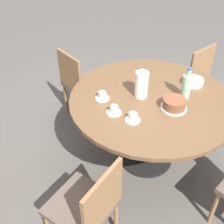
{
  "coord_description": "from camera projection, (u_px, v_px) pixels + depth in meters",
  "views": [
    {
      "loc": [
        -1.96,
        0.51,
        2.15
      ],
      "look_at": [
        0.0,
        0.35,
        0.62
      ],
      "focal_mm": 45.0,
      "sensor_mm": 36.0,
      "label": 1
    }
  ],
  "objects": [
    {
      "name": "cup_b",
      "position": [
        114.0,
        110.0,
        2.24
      ],
      "size": [
        0.12,
        0.12,
        0.07
      ],
      "color": "white",
      "rests_on": "dining_table"
    },
    {
      "name": "coffee_pot",
      "position": [
        142.0,
        84.0,
        2.38
      ],
      "size": [
        0.11,
        0.11,
        0.27
      ],
      "color": "white",
      "rests_on": "dining_table"
    },
    {
      "name": "cup_c",
      "position": [
        102.0,
        96.0,
        2.4
      ],
      "size": [
        0.12,
        0.12,
        0.07
      ],
      "color": "white",
      "rests_on": "dining_table"
    },
    {
      "name": "cup_a",
      "position": [
        133.0,
        118.0,
        2.17
      ],
      "size": [
        0.12,
        0.12,
        0.07
      ],
      "color": "white",
      "rests_on": "dining_table"
    },
    {
      "name": "cake_main",
      "position": [
        174.0,
        104.0,
        2.28
      ],
      "size": [
        0.22,
        0.22,
        0.09
      ],
      "color": "silver",
      "rests_on": "dining_table"
    },
    {
      "name": "ground_plane",
      "position": [
        145.0,
        158.0,
        2.9
      ],
      "size": [
        14.0,
        14.0,
        0.0
      ],
      "primitive_type": "plane",
      "color": "#56514C"
    },
    {
      "name": "chair_a",
      "position": [
        208.0,
        85.0,
        3.16
      ],
      "size": [
        0.58,
        0.58,
        0.85
      ],
      "rotation": [
        0.0,
        0.0,
        5.31
      ],
      "color": "olive",
      "rests_on": "ground_plane"
    },
    {
      "name": "dining_table",
      "position": [
        150.0,
        111.0,
        2.52
      ],
      "size": [
        1.43,
        1.43,
        0.76
      ],
      "color": "black",
      "rests_on": "ground_plane"
    },
    {
      "name": "plate_stack",
      "position": [
        193.0,
        81.0,
        2.6
      ],
      "size": [
        0.19,
        0.19,
        0.05
      ],
      "color": "white",
      "rests_on": "dining_table"
    },
    {
      "name": "chair_c",
      "position": [
        88.0,
        206.0,
        1.93
      ],
      "size": [
        0.59,
        0.59,
        0.85
      ],
      "rotation": [
        0.0,
        0.0,
        8.75
      ],
      "color": "olive",
      "rests_on": "ground_plane"
    },
    {
      "name": "water_bottle",
      "position": [
        186.0,
        86.0,
        2.37
      ],
      "size": [
        0.08,
        0.08,
        0.29
      ],
      "color": "#99C6A3",
      "rests_on": "dining_table"
    },
    {
      "name": "chair_b",
      "position": [
        81.0,
        83.0,
        3.19
      ],
      "size": [
        0.59,
        0.59,
        0.85
      ],
      "rotation": [
        0.0,
        0.0,
        6.9
      ],
      "color": "olive",
      "rests_on": "ground_plane"
    }
  ]
}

